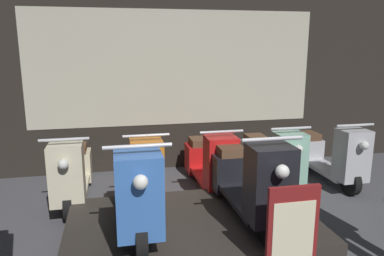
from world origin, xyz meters
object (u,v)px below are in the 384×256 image
object	(u,v)px
scooter_display_right	(247,181)
scooter_backrow_2	(210,163)
scooter_backrow_0	(72,172)
price_sign_board	(292,243)
scooter_display_left	(136,189)
scooter_backrow_4	(328,155)
scooter_backrow_3	(271,159)
scooter_backrow_1	(144,168)

from	to	relation	value
scooter_display_right	scooter_backrow_2	distance (m)	1.33
scooter_backrow_0	price_sign_board	distance (m)	2.86
scooter_display_left	scooter_backrow_2	distance (m)	1.69
scooter_backrow_0	scooter_backrow_4	size ratio (longest dim) A/B	1.00
scooter_display_left	scooter_display_right	world-z (taller)	same
scooter_display_right	scooter_backrow_3	world-z (taller)	scooter_display_right
scooter_backrow_2	price_sign_board	xyz separation A→B (m)	(0.04, -2.24, 0.09)
scooter_backrow_0	scooter_backrow_2	size ratio (longest dim) A/B	1.00
scooter_backrow_0	scooter_backrow_2	xyz separation A→B (m)	(1.73, 0.00, 0.00)
scooter_backrow_1	scooter_backrow_3	world-z (taller)	same
scooter_display_right	price_sign_board	size ratio (longest dim) A/B	1.74
scooter_display_right	price_sign_board	distance (m)	0.94
scooter_display_left	scooter_backrow_0	xyz separation A→B (m)	(-0.69, 1.31, -0.24)
scooter_backrow_0	scooter_backrow_4	distance (m)	3.47
scooter_backrow_2	scooter_backrow_3	world-z (taller)	same
scooter_backrow_2	scooter_backrow_3	bearing A→B (deg)	0.00
scooter_backrow_0	scooter_backrow_2	bearing A→B (deg)	0.00
scooter_backrow_1	price_sign_board	bearing A→B (deg)	-68.01
scooter_backrow_0	scooter_backrow_3	bearing A→B (deg)	0.00
scooter_display_left	price_sign_board	world-z (taller)	scooter_display_left
scooter_backrow_0	scooter_backrow_4	xyz separation A→B (m)	(3.47, 0.00, 0.00)
scooter_backrow_0	scooter_backrow_1	xyz separation A→B (m)	(0.87, 0.00, 0.00)
price_sign_board	scooter_display_right	bearing A→B (deg)	90.33
scooter_backrow_2	scooter_backrow_0	bearing A→B (deg)	180.00
scooter_backrow_4	scooter_backrow_0	bearing A→B (deg)	180.00
scooter_display_left	scooter_backrow_0	bearing A→B (deg)	117.76
scooter_display_right	scooter_backrow_2	xyz separation A→B (m)	(-0.03, 1.31, -0.24)
scooter_backrow_3	scooter_backrow_0	bearing A→B (deg)	180.00
scooter_display_right	scooter_backrow_0	bearing A→B (deg)	143.45
scooter_backrow_2	scooter_display_left	bearing A→B (deg)	-128.55
scooter_backrow_0	scooter_backrow_4	bearing A→B (deg)	0.00
scooter_backrow_1	scooter_backrow_3	distance (m)	1.73
scooter_backrow_2	scooter_backrow_3	xyz separation A→B (m)	(0.87, 0.00, 0.00)
scooter_display_left	scooter_backrow_4	size ratio (longest dim) A/B	1.00
scooter_backrow_4	price_sign_board	size ratio (longest dim) A/B	1.74
scooter_display_left	scooter_backrow_4	world-z (taller)	scooter_display_left
scooter_backrow_0	price_sign_board	bearing A→B (deg)	-51.67
scooter_display_left	scooter_backrow_2	xyz separation A→B (m)	(1.04, 1.31, -0.24)
scooter_backrow_3	scooter_display_left	bearing A→B (deg)	-145.57
scooter_backrow_1	scooter_backrow_4	bearing A→B (deg)	0.00
scooter_display_left	scooter_backrow_3	world-z (taller)	scooter_display_left
scooter_display_right	scooter_backrow_1	xyz separation A→B (m)	(-0.90, 1.31, -0.24)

